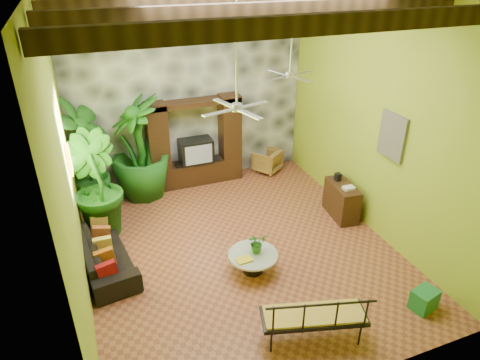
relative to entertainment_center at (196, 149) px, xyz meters
name	(u,v)px	position (x,y,z in m)	size (l,w,h in m)	color
ground	(239,248)	(0.00, -3.14, -0.97)	(7.00, 7.00, 0.00)	brown
back_wall	(189,87)	(0.00, 0.36, 1.53)	(6.00, 0.02, 5.00)	#97AE27
left_wall	(64,163)	(-3.00, -3.14, 1.53)	(0.02, 7.00, 5.00)	#97AE27
right_wall	(376,116)	(3.00, -3.14, 1.53)	(0.02, 7.00, 5.00)	#97AE27
stone_accent_wall	(189,88)	(0.00, 0.30, 1.53)	(5.98, 0.10, 4.98)	#303337
ceiling_beams	(239,1)	(0.00, -3.14, 3.81)	(5.95, 5.36, 0.22)	#32200F
entertainment_center	(196,149)	(0.00, 0.00, 0.00)	(2.40, 0.55, 2.30)	black
ceiling_fan_front	(237,95)	(-0.20, -3.54, 2.44)	(1.28, 1.28, 1.86)	#BCBCC1
ceiling_fan_back	(290,65)	(1.60, -1.94, 2.44)	(1.28, 1.28, 1.86)	#BCBCC1
wall_art_mask	(69,160)	(-2.96, -2.14, 1.13)	(0.06, 0.32, 0.55)	yellow
wall_art_painting	(392,136)	(2.96, -3.74, 1.33)	(0.06, 0.70, 0.90)	#25618B
sofa	(104,253)	(-2.65, -2.74, -0.65)	(2.17, 0.85, 0.63)	black
wicker_armchair	(267,161)	(2.03, -0.07, -0.65)	(0.67, 0.69, 0.63)	olive
tall_plant_a	(87,155)	(-2.65, -0.36, 0.42)	(1.46, 0.99, 2.77)	#1D5917
tall_plant_b	(94,186)	(-2.62, -1.46, 0.18)	(1.26, 1.02, 2.29)	#195616
tall_plant_c	(139,148)	(-1.44, -0.15, 0.32)	(1.44, 1.44, 2.57)	#1C5B18
coffee_table	(253,260)	(-0.02, -3.90, -0.71)	(0.95, 0.95, 0.40)	black
centerpiece_plant	(257,243)	(0.08, -3.85, -0.38)	(0.34, 0.29, 0.38)	#2A6A1C
yellow_tray	(244,260)	(-0.25, -4.02, -0.55)	(0.29, 0.21, 0.03)	yellow
iron_bench	(317,316)	(0.23, -5.82, -0.43)	(1.72, 1.02, 0.57)	black
side_console	(341,200)	(2.65, -2.82, -0.56)	(0.45, 1.01, 0.81)	#351E11
green_bin	(424,299)	(2.34, -5.88, -0.78)	(0.43, 0.33, 0.38)	#22803D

